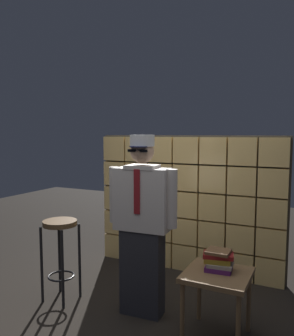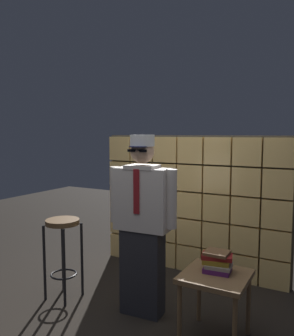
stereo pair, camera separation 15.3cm
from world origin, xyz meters
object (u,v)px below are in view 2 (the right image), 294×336
at_px(bar_stool, 63,240).
at_px(side_table, 216,283).
at_px(standing_person, 142,222).
at_px(book_stack, 217,262).

distance_m(bar_stool, side_table, 1.60).
relative_size(standing_person, side_table, 2.99).
height_order(standing_person, book_stack, standing_person).
height_order(bar_stool, side_table, bar_stool).
bearing_deg(standing_person, bar_stool, -175.75).
xyz_separation_m(standing_person, side_table, (0.73, -0.08, -0.39)).
distance_m(standing_person, book_stack, 0.76).
distance_m(bar_stool, book_stack, 1.59).
xyz_separation_m(side_table, book_stack, (-0.01, 0.06, 0.16)).
relative_size(standing_person, book_stack, 6.16).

